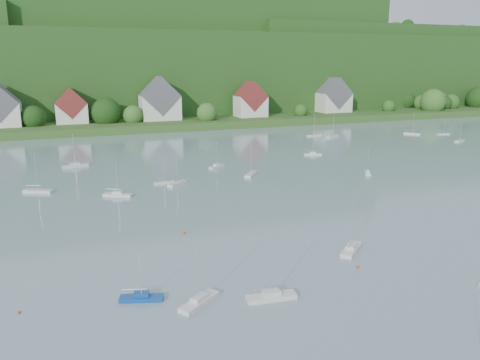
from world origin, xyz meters
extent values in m
cube|color=#325520|center=(0.00, 200.00, 1.50)|extent=(600.00, 60.00, 3.00)
cube|color=#1E4114|center=(0.00, 275.00, 20.00)|extent=(620.00, 160.00, 40.00)
cube|color=#1E4114|center=(10.00, 270.00, 28.00)|extent=(240.00, 130.00, 60.00)
cube|color=#1E4114|center=(160.00, 255.00, 22.00)|extent=(200.00, 110.00, 48.00)
sphere|color=#275C22|center=(141.50, 180.22, 7.19)|extent=(12.88, 12.88, 12.88)
sphere|color=black|center=(139.35, 197.94, 6.40)|extent=(10.46, 10.46, 10.46)
sphere|color=#194A16|center=(118.43, 184.90, 5.10)|extent=(6.45, 6.45, 6.45)
sphere|color=black|center=(152.01, 194.00, 6.47)|extent=(10.68, 10.68, 10.68)
sphere|color=black|center=(177.90, 186.42, 7.18)|extent=(12.85, 12.85, 12.85)
sphere|color=#275C22|center=(-6.80, 183.88, 5.66)|extent=(8.19, 8.19, 8.19)
sphere|color=#275C22|center=(153.96, 190.35, 6.41)|extent=(10.50, 10.50, 10.50)
sphere|color=black|center=(152.76, 184.28, 5.62)|extent=(8.05, 8.05, 8.05)
sphere|color=#275C22|center=(-51.96, 186.07, 5.11)|extent=(6.49, 6.49, 6.49)
sphere|color=#275C22|center=(46.85, 192.08, 6.95)|extent=(12.16, 12.16, 12.16)
sphere|color=#275C22|center=(22.99, 179.93, 5.84)|extent=(8.73, 8.73, 8.73)
sphere|color=black|center=(-43.87, 185.86, 6.03)|extent=(9.32, 9.32, 9.32)
sphere|color=#194A16|center=(159.04, 186.11, 5.87)|extent=(8.84, 8.84, 8.84)
sphere|color=#194A16|center=(67.84, 181.69, 5.03)|extent=(6.24, 6.24, 6.24)
sphere|color=black|center=(89.43, 194.54, 5.65)|extent=(8.16, 8.16, 8.16)
sphere|color=#275C22|center=(144.77, 192.32, 5.63)|extent=(8.09, 8.09, 8.09)
sphere|color=black|center=(-17.00, 186.36, 6.87)|extent=(11.92, 11.92, 11.92)
sphere|color=#194A16|center=(1.11, 279.65, 60.23)|extent=(12.73, 12.73, 12.73)
sphere|color=#194A16|center=(83.40, 244.53, 60.01)|extent=(11.50, 11.50, 11.50)
sphere|color=#194A16|center=(60.71, 274.89, 60.56)|extent=(14.65, 14.65, 14.65)
sphere|color=#194A16|center=(119.44, 238.58, 59.71)|extent=(9.76, 9.76, 9.76)
sphere|color=#275C22|center=(114.51, 242.98, 59.58)|extent=(9.00, 9.00, 9.00)
sphere|color=#194A16|center=(101.03, 257.97, 59.41)|extent=(8.03, 8.03, 8.03)
sphere|color=#275C22|center=(176.64, 258.30, 47.67)|extent=(9.52, 9.52, 9.52)
sphere|color=#275C22|center=(233.20, 259.00, 47.60)|extent=(9.12, 9.12, 9.12)
sphere|color=#275C22|center=(100.48, 258.36, 48.62)|extent=(14.97, 14.97, 14.97)
sphere|color=black|center=(161.92, 228.86, 47.32)|extent=(7.52, 7.52, 7.52)
sphere|color=#194A16|center=(78.67, 255.82, 47.71)|extent=(9.78, 9.78, 9.78)
sphere|color=#194A16|center=(119.68, 254.71, 48.10)|extent=(12.02, 12.02, 12.02)
sphere|color=black|center=(137.90, 236.02, 48.02)|extent=(11.57, 11.57, 11.57)
sphere|color=#194A16|center=(122.43, 222.73, 48.21)|extent=(12.65, 12.65, 12.65)
sphere|color=#275C22|center=(142.64, 228.37, 47.45)|extent=(8.28, 8.28, 8.28)
sphere|color=black|center=(167.90, 264.31, 47.31)|extent=(7.47, 7.47, 7.47)
sphere|color=#275C22|center=(99.14, 247.22, 47.66)|extent=(9.48, 9.48, 9.48)
sphere|color=black|center=(189.44, 271.22, 41.48)|extent=(8.43, 8.43, 8.43)
sphere|color=#194A16|center=(-39.98, 262.14, 42.10)|extent=(12.01, 12.01, 12.01)
sphere|color=black|center=(182.06, 244.68, 42.37)|extent=(13.54, 13.54, 13.54)
sphere|color=black|center=(118.67, 252.35, 42.64)|extent=(15.08, 15.08, 15.08)
sphere|color=#275C22|center=(108.41, 268.02, 42.80)|extent=(15.99, 15.99, 15.99)
sphere|color=black|center=(-3.70, 272.21, 42.75)|extent=(15.72, 15.72, 15.72)
sphere|color=#275C22|center=(218.40, 301.50, 42.48)|extent=(14.17, 14.17, 14.17)
sphere|color=#194A16|center=(10.88, 267.92, 41.84)|extent=(10.54, 10.54, 10.54)
cube|color=silver|center=(-55.00, 187.00, 7.50)|extent=(14.00, 10.00, 9.00)
cube|color=silver|center=(-30.00, 189.00, 7.00)|extent=(12.00, 9.00, 8.00)
cube|color=maroon|center=(-30.00, 189.00, 11.00)|extent=(12.00, 9.36, 12.00)
cube|color=silver|center=(5.00, 188.00, 8.00)|extent=(16.00, 11.00, 10.00)
cube|color=#535259|center=(5.00, 188.00, 13.00)|extent=(16.00, 11.44, 16.00)
cube|color=silver|center=(45.00, 186.00, 7.50)|extent=(13.00, 10.00, 9.00)
cube|color=maroon|center=(45.00, 186.00, 12.00)|extent=(13.00, 10.40, 13.00)
cube|color=silver|center=(90.00, 190.00, 7.50)|extent=(15.00, 10.00, 9.00)
cube|color=#535259|center=(90.00, 190.00, 12.00)|extent=(15.00, 10.40, 15.00)
cube|color=silver|center=(-12.39, 35.75, 0.29)|extent=(5.97, 2.22, 0.58)
cube|color=silver|center=(-12.39, 35.75, 0.83)|extent=(2.15, 1.35, 0.50)
cylinder|color=silver|center=(-12.39, 35.75, 4.23)|extent=(0.10, 0.10, 7.29)
cylinder|color=silver|center=(-13.26, 35.84, 1.48)|extent=(3.20, 0.41, 0.08)
cube|color=navy|center=(-26.43, 40.81, 0.25)|extent=(5.15, 2.80, 0.50)
cube|color=navy|center=(-26.43, 40.81, 0.75)|extent=(1.95, 1.44, 0.50)
cylinder|color=silver|center=(-26.43, 40.81, 3.60)|extent=(0.10, 0.10, 6.20)
cylinder|color=silver|center=(-27.14, 41.03, 1.40)|extent=(2.63, 0.89, 0.08)
cube|color=silver|center=(4.23, 44.60, 0.30)|extent=(5.60, 5.26, 0.60)
cube|color=silver|center=(4.23, 44.60, 0.85)|extent=(2.35, 2.28, 0.50)
cylinder|color=silver|center=(4.23, 44.60, 4.35)|extent=(0.10, 0.10, 7.51)
cylinder|color=silver|center=(3.56, 44.00, 1.50)|extent=(2.51, 2.26, 0.08)
cube|color=silver|center=(-20.46, 37.62, 0.28)|extent=(5.50, 4.63, 0.57)
cube|color=silver|center=(-20.46, 37.62, 0.82)|extent=(2.26, 2.07, 0.50)
cylinder|color=silver|center=(-20.46, 37.62, 4.11)|extent=(0.10, 0.10, 7.08)
cylinder|color=silver|center=(-21.15, 37.12, 1.47)|extent=(2.56, 1.91, 0.08)
sphere|color=#D54500|center=(1.89, 39.57, 0.00)|extent=(0.43, 0.43, 0.43)
sphere|color=#D54500|center=(-16.67, 60.18, 0.00)|extent=(0.49, 0.49, 0.49)
sphere|color=#D54500|center=(-39.43, 42.60, 0.00)|extent=(0.37, 0.37, 0.37)
cube|color=silver|center=(8.14, 93.24, 0.30)|extent=(4.98, 5.68, 0.59)
cylinder|color=silver|center=(8.14, 93.24, 4.30)|extent=(0.10, 0.10, 7.42)
cylinder|color=silver|center=(7.58, 92.54, 1.49)|extent=(2.09, 2.61, 0.08)
cube|color=silver|center=(100.68, 128.78, 0.24)|extent=(4.84, 1.66, 0.48)
cylinder|color=silver|center=(100.68, 128.78, 3.45)|extent=(0.10, 0.10, 5.95)
cylinder|color=silver|center=(99.97, 128.83, 1.38)|extent=(2.62, 0.26, 0.08)
cube|color=silver|center=(-31.31, 117.77, 0.32)|extent=(6.69, 3.23, 0.65)
cube|color=silver|center=(-31.31, 117.77, 0.90)|extent=(2.49, 1.75, 0.50)
cylinder|color=silver|center=(-31.31, 117.77, 4.68)|extent=(0.10, 0.10, 8.06)
cylinder|color=silver|center=(-32.25, 117.55, 1.55)|extent=(3.47, 0.89, 0.08)
cube|color=silver|center=(57.92, 137.60, 0.31)|extent=(6.29, 4.10, 0.61)
cylinder|color=silver|center=(57.92, 137.60, 4.45)|extent=(0.10, 0.10, 7.67)
cylinder|color=silver|center=(57.08, 137.21, 1.51)|extent=(3.10, 1.47, 0.08)
cube|color=silver|center=(35.41, 84.67, 0.23)|extent=(3.47, 4.72, 0.47)
cube|color=silver|center=(35.41, 84.67, 0.72)|extent=(1.61, 1.88, 0.50)
cylinder|color=silver|center=(35.41, 84.67, 3.40)|extent=(0.10, 0.10, 5.86)
cylinder|color=silver|center=(35.06, 84.06, 1.37)|extent=(1.35, 2.28, 0.08)
cube|color=silver|center=(-13.10, 92.70, 0.23)|extent=(4.65, 1.32, 0.46)
cylinder|color=silver|center=(-13.10, 92.70, 3.37)|extent=(0.10, 0.10, 5.81)
cylinder|color=silver|center=(-13.80, 92.70, 1.36)|extent=(2.56, 0.09, 0.08)
cube|color=silver|center=(-10.57, 90.74, 0.28)|extent=(5.25, 4.83, 0.56)
cylinder|color=silver|center=(-10.57, 90.74, 4.05)|extent=(0.10, 0.10, 6.98)
cylinder|color=silver|center=(-11.21, 90.20, 1.46)|extent=(2.38, 2.06, 0.08)
cube|color=silver|center=(3.07, 104.49, 0.26)|extent=(5.00, 4.15, 0.51)
cube|color=silver|center=(3.07, 104.49, 0.76)|extent=(2.04, 1.86, 0.50)
cylinder|color=silver|center=(3.07, 104.49, 3.72)|extent=(0.10, 0.10, 6.41)
cylinder|color=silver|center=(2.44, 104.04, 1.41)|extent=(2.34, 1.71, 0.08)
cube|color=silver|center=(-39.43, 94.64, 0.31)|extent=(6.25, 4.23, 0.61)
cylinder|color=silver|center=(-39.43, 94.64, 4.43)|extent=(0.10, 0.10, 7.64)
cylinder|color=silver|center=(-40.26, 95.04, 1.51)|extent=(3.06, 1.55, 0.08)
cube|color=silver|center=(-24.09, 85.87, 0.29)|extent=(5.93, 4.21, 0.59)
cube|color=silver|center=(-24.09, 85.87, 0.84)|extent=(2.35, 1.98, 0.50)
cylinder|color=silver|center=(-24.09, 85.87, 4.24)|extent=(0.10, 0.10, 7.32)
cylinder|color=silver|center=(-24.86, 86.29, 1.49)|extent=(2.87, 1.59, 0.08)
cube|color=silver|center=(52.79, 142.34, 0.28)|extent=(5.74, 1.76, 0.57)
cylinder|color=silver|center=(52.79, 142.34, 4.13)|extent=(0.10, 0.10, 7.12)
cylinder|color=silver|center=(51.93, 142.31, 1.47)|extent=(3.13, 0.17, 0.08)
cube|color=silver|center=(89.89, 133.26, 0.30)|extent=(5.02, 5.79, 0.60)
cylinder|color=silver|center=(89.89, 133.26, 4.36)|extent=(0.10, 0.10, 7.52)
cylinder|color=silver|center=(89.34, 133.97, 1.50)|extent=(2.09, 2.66, 0.08)
cube|color=silver|center=(34.57, 110.40, 0.26)|extent=(5.37, 3.18, 0.52)
cube|color=silver|center=(34.57, 110.40, 0.77)|extent=(2.06, 1.59, 0.50)
cylinder|color=silver|center=(34.57, 110.40, 3.76)|extent=(0.10, 0.10, 6.48)
cylinder|color=silver|center=(33.84, 110.68, 1.42)|extent=(2.70, 1.07, 0.08)
cube|color=silver|center=(93.86, 114.14, 0.25)|extent=(5.15, 3.21, 0.50)
cylinder|color=silver|center=(93.86, 114.14, 3.62)|extent=(0.10, 0.10, 6.25)
cylinder|color=silver|center=(93.16, 113.85, 1.40)|extent=(2.57, 1.13, 0.08)
camera|label=1|loc=(-32.98, -8.96, 26.59)|focal=35.14mm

